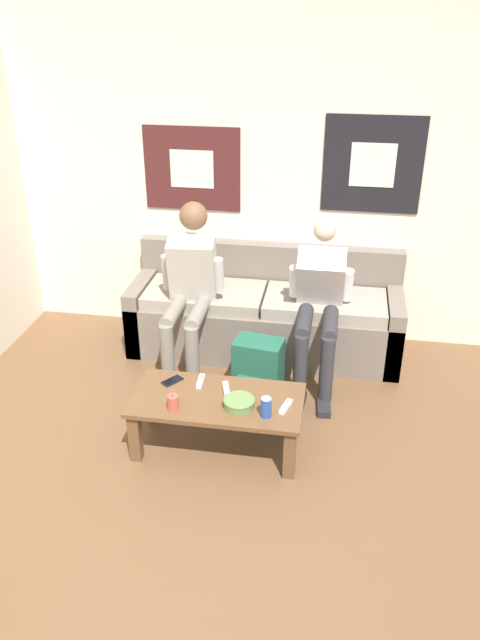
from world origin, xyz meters
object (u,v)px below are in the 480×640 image
object	(u,v)px
pillar_candle	(173,402)
cell_phone	(172,381)
backpack	(258,371)
person_seated_adult	(190,284)
coffee_table	(217,407)
ceramic_bowl	(239,402)
game_controller_near_right	(286,407)
couch	(265,316)
person_seated_teen	(319,299)
game_controller_near_left	(226,389)
game_controller_far_center	(201,381)
drink_can_blue	(266,407)

from	to	relation	value
pillar_candle	cell_phone	size ratio (longest dim) A/B	0.69
backpack	cell_phone	size ratio (longest dim) A/B	3.05
person_seated_adult	backpack	distance (m)	0.81
coffee_table	pillar_candle	bearing A→B (deg)	-147.69
ceramic_bowl	game_controller_near_right	size ratio (longest dim) A/B	1.31
couch	person_seated_teen	xyz separation A→B (m)	(0.43, -0.33, 0.33)
couch	ceramic_bowl	distance (m)	1.36
person_seated_adult	person_seated_teen	bearing A→B (deg)	1.90
coffee_table	game_controller_near_left	size ratio (longest dim) A/B	7.15
ceramic_bowl	game_controller_far_center	size ratio (longest dim) A/B	1.33
coffee_table	person_seated_adult	bearing A→B (deg)	112.54
couch	person_seated_teen	size ratio (longest dim) A/B	1.88
coffee_table	drink_can_blue	world-z (taller)	drink_can_blue
ceramic_bowl	game_controller_near_left	bearing A→B (deg)	124.42
game_controller_near_left	pillar_candle	bearing A→B (deg)	-138.64
person_seated_adult	person_seated_teen	world-z (taller)	person_seated_adult
game_controller_far_center	ceramic_bowl	bearing A→B (deg)	-37.19
drink_can_blue	cell_phone	distance (m)	0.69
person_seated_adult	game_controller_near_right	world-z (taller)	person_seated_adult
couch	game_controller_far_center	world-z (taller)	couch
ceramic_bowl	game_controller_near_left	world-z (taller)	ceramic_bowl
game_controller_near_left	game_controller_far_center	world-z (taller)	same
couch	coffee_table	xyz separation A→B (m)	(-0.13, -1.29, 0.01)
person_seated_teen	ceramic_bowl	world-z (taller)	person_seated_teen
drink_can_blue	couch	bearing A→B (deg)	97.59
person_seated_teen	game_controller_near_left	size ratio (longest dim) A/B	7.60
coffee_table	game_controller_near_right	xyz separation A→B (m)	(0.43, -0.03, 0.08)
couch	person_seated_teen	distance (m)	0.63
coffee_table	ceramic_bowl	world-z (taller)	ceramic_bowl
coffee_table	cell_phone	bearing A→B (deg)	157.03
drink_can_blue	game_controller_near_left	world-z (taller)	drink_can_blue
person_seated_teen	pillar_candle	bearing A→B (deg)	-125.44
person_seated_teen	game_controller_far_center	world-z (taller)	person_seated_teen
person_seated_adult	drink_can_blue	distance (m)	1.31
ceramic_bowl	couch	bearing A→B (deg)	90.79
pillar_candle	person_seated_teen	bearing A→B (deg)	54.56
person_seated_adult	game_controller_near_right	xyz separation A→B (m)	(0.81, -0.97, -0.31)
couch	game_controller_far_center	xyz separation A→B (m)	(-0.27, -1.14, 0.09)
person_seated_adult	cell_phone	xyz separation A→B (m)	(0.07, -0.80, -0.32)
coffee_table	drink_can_blue	xyz separation A→B (m)	(0.32, -0.13, 0.13)
person_seated_teen	drink_can_blue	distance (m)	1.14
ceramic_bowl	game_controller_near_left	distance (m)	0.19
person_seated_adult	game_controller_near_left	size ratio (longest dim) A/B	8.45
game_controller_near_right	cell_phone	xyz separation A→B (m)	(-0.75, 0.17, -0.01)
backpack	coffee_table	bearing A→B (deg)	-106.38
ceramic_bowl	drink_can_blue	bearing A→B (deg)	-20.21
game_controller_near_left	cell_phone	xyz separation A→B (m)	(-0.36, 0.04, -0.01)
game_controller_near_right	drink_can_blue	bearing A→B (deg)	-138.43
drink_can_blue	pillar_candle	bearing A→B (deg)	-177.85
drink_can_blue	coffee_table	bearing A→B (deg)	157.91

